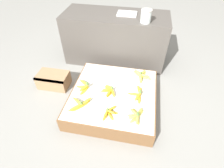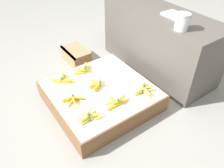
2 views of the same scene
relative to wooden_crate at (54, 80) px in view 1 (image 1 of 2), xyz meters
name	(u,v)px [view 1 (image 1 of 2)]	position (x,y,z in m)	size (l,w,h in m)	color
ground_plane	(113,103)	(0.82, -0.16, -0.09)	(10.00, 10.00, 0.00)	gray
display_platform	(113,98)	(0.82, -0.16, 0.00)	(0.94, 0.96, 0.19)	brown
back_vendor_table	(115,38)	(0.67, 0.76, 0.26)	(1.42, 0.56, 0.70)	#4C4742
wooden_crate	(54,80)	(0.00, 0.00, 0.00)	(0.39, 0.24, 0.18)	#997551
banana_bunch_front_left	(80,104)	(0.51, -0.42, 0.13)	(0.21, 0.24, 0.10)	gold
banana_bunch_front_midleft	(109,112)	(0.83, -0.46, 0.12)	(0.14, 0.22, 0.09)	gold
banana_bunch_front_midright	(136,116)	(1.10, -0.46, 0.12)	(0.16, 0.21, 0.10)	#DBCC4C
banana_bunch_middle_left	(84,86)	(0.48, -0.16, 0.13)	(0.15, 0.25, 0.11)	yellow
banana_bunch_middle_midleft	(109,91)	(0.77, -0.17, 0.12)	(0.18, 0.19, 0.09)	gold
banana_bunch_middle_midright	(138,94)	(1.09, -0.16, 0.12)	(0.15, 0.25, 0.10)	gold
banana_bunch_back_midright	(141,75)	(1.10, 0.16, 0.12)	(0.25, 0.24, 0.10)	#DBCC4C
glass_jar	(146,16)	(1.06, 0.58, 0.68)	(0.13, 0.13, 0.15)	silver
foam_tray_white	(127,14)	(0.81, 0.78, 0.62)	(0.25, 0.18, 0.02)	white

